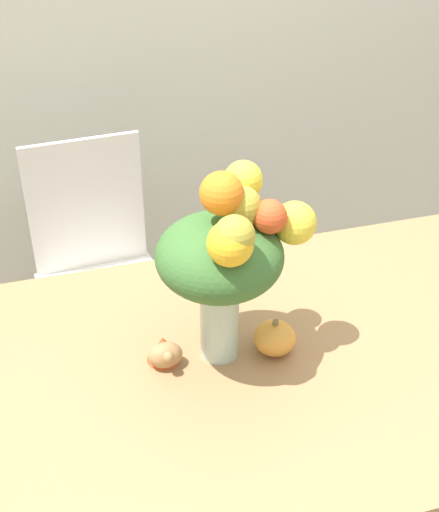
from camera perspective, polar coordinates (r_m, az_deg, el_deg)
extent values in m
cube|color=#9E754C|center=(1.71, 3.36, -8.59)|extent=(1.60, 0.98, 0.03)
cylinder|color=#9E754C|center=(2.53, 15.83, -5.35)|extent=(0.06, 0.06, 0.73)
cylinder|color=#B2CCBC|center=(1.65, 0.00, -4.84)|extent=(0.09, 0.09, 0.22)
cylinder|color=silver|center=(1.68, 0.00, -6.30)|extent=(0.08, 0.08, 0.11)
cylinder|color=#38662D|center=(1.63, 0.62, -3.67)|extent=(0.01, 0.01, 0.28)
cylinder|color=#38662D|center=(1.64, 0.02, -3.40)|extent=(0.01, 0.01, 0.28)
cylinder|color=#38662D|center=(1.63, -0.61, -3.65)|extent=(0.01, 0.01, 0.28)
cylinder|color=#38662D|center=(1.62, -0.40, -4.09)|extent=(0.01, 0.01, 0.28)
cylinder|color=#38662D|center=(1.61, 0.37, -4.10)|extent=(0.01, 0.01, 0.28)
ellipsoid|color=#38662D|center=(1.55, 0.00, 0.00)|extent=(0.28, 0.28, 0.17)
sphere|color=yellow|center=(1.57, 6.03, 2.65)|extent=(0.10, 0.10, 0.10)
sphere|color=yellow|center=(1.56, 1.91, 6.10)|extent=(0.09, 0.09, 0.09)
sphere|color=#AD9E33|center=(1.51, 1.78, 4.00)|extent=(0.09, 0.09, 0.09)
sphere|color=#D64C23|center=(1.51, 4.04, 3.17)|extent=(0.07, 0.07, 0.07)
sphere|color=yellow|center=(1.42, 0.86, 1.00)|extent=(0.10, 0.10, 0.10)
sphere|color=#AD9E33|center=(1.41, 1.20, 1.64)|extent=(0.09, 0.09, 0.09)
sphere|color=orange|center=(1.48, 0.16, 5.04)|extent=(0.09, 0.09, 0.09)
ellipsoid|color=gold|center=(1.70, 4.44, -6.54)|extent=(0.10, 0.10, 0.08)
cylinder|color=brown|center=(1.68, 4.50, -5.41)|extent=(0.01, 0.01, 0.02)
ellipsoid|color=#A87A4C|center=(1.67, -4.35, -7.91)|extent=(0.08, 0.06, 0.06)
cone|color=#C64C23|center=(1.68, -4.52, -7.38)|extent=(0.08, 0.08, 0.07)
sphere|color=#A87A4C|center=(1.63, -4.12, -8.06)|extent=(0.03, 0.03, 0.03)
cube|color=white|center=(2.47, -9.13, -3.28)|extent=(0.45, 0.45, 0.02)
cylinder|color=white|center=(2.47, -11.72, -10.48)|extent=(0.04, 0.04, 0.43)
cylinder|color=white|center=(2.51, -4.01, -8.83)|extent=(0.04, 0.04, 0.43)
cylinder|color=white|center=(2.73, -12.98, -5.76)|extent=(0.04, 0.04, 0.43)
cylinder|color=white|center=(2.76, -6.03, -4.36)|extent=(0.04, 0.04, 0.43)
cube|color=white|center=(2.50, -10.62, 4.02)|extent=(0.40, 0.04, 0.49)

